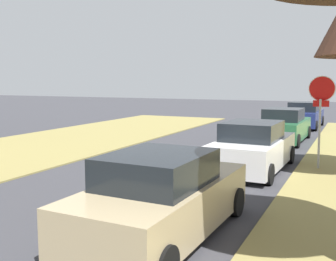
# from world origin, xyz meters

# --- Properties ---
(stop_sign_far) EXTENTS (0.81, 0.45, 2.95)m
(stop_sign_far) POSITION_xyz_m (4.25, 14.64, 2.18)
(stop_sign_far) COLOR #9EA0A5
(stop_sign_far) RESTS_ON grass_verge_right
(parked_sedan_tan) EXTENTS (2.05, 4.45, 1.57)m
(parked_sedan_tan) POSITION_xyz_m (2.14, 7.53, 0.72)
(parked_sedan_tan) COLOR tan
(parked_sedan_tan) RESTS_ON ground
(parked_sedan_white) EXTENTS (2.05, 4.45, 1.57)m
(parked_sedan_white) POSITION_xyz_m (2.36, 13.67, 0.72)
(parked_sedan_white) COLOR white
(parked_sedan_white) RESTS_ON ground
(parked_sedan_green) EXTENTS (2.05, 4.45, 1.57)m
(parked_sedan_green) POSITION_xyz_m (2.24, 20.36, 0.72)
(parked_sedan_green) COLOR #28663D
(parked_sedan_green) RESTS_ON ground
(parked_sedan_navy) EXTENTS (2.05, 4.45, 1.57)m
(parked_sedan_navy) POSITION_xyz_m (2.40, 26.85, 0.72)
(parked_sedan_navy) COLOR navy
(parked_sedan_navy) RESTS_ON ground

